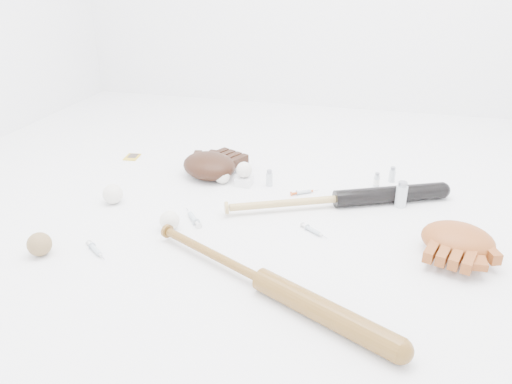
% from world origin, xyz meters
% --- Properties ---
extents(bat_dark, '(0.85, 0.44, 0.07)m').
position_xyz_m(bat_dark, '(0.29, 0.13, 0.03)').
color(bat_dark, black).
rests_on(bat_dark, ground).
extents(bat_wood, '(0.83, 0.46, 0.07)m').
position_xyz_m(bat_wood, '(0.15, -0.45, 0.03)').
color(bat_wood, brown).
rests_on(bat_wood, ground).
extents(glove_dark, '(0.39, 0.39, 0.11)m').
position_xyz_m(glove_dark, '(-0.27, 0.27, 0.05)').
color(glove_dark, black).
rests_on(glove_dark, ground).
extents(glove_tan, '(0.34, 0.34, 0.10)m').
position_xyz_m(glove_tan, '(0.70, -0.10, 0.05)').
color(glove_tan, brown).
rests_on(glove_tan, ground).
extents(trading_card, '(0.07, 0.09, 0.00)m').
position_xyz_m(trading_card, '(-0.70, 0.39, 0.00)').
color(trading_card, gold).
rests_on(trading_card, ground).
extents(pedestal, '(0.07, 0.07, 0.04)m').
position_xyz_m(pedestal, '(-0.10, 0.23, 0.02)').
color(pedestal, white).
rests_on(pedestal, ground).
extents(baseball_on_pedestal, '(0.07, 0.07, 0.07)m').
position_xyz_m(baseball_on_pedestal, '(-0.10, 0.23, 0.07)').
color(baseball_on_pedestal, silver).
rests_on(baseball_on_pedestal, pedestal).
extents(baseball_left, '(0.08, 0.08, 0.08)m').
position_xyz_m(baseball_left, '(-0.54, -0.06, 0.04)').
color(baseball_left, silver).
rests_on(baseball_left, ground).
extents(baseball_upper, '(0.07, 0.07, 0.07)m').
position_xyz_m(baseball_upper, '(-0.19, 0.22, 0.03)').
color(baseball_upper, silver).
rests_on(baseball_upper, ground).
extents(baseball_mid, '(0.07, 0.07, 0.07)m').
position_xyz_m(baseball_mid, '(-0.25, -0.20, 0.03)').
color(baseball_mid, silver).
rests_on(baseball_mid, ground).
extents(baseball_aged, '(0.08, 0.08, 0.08)m').
position_xyz_m(baseball_aged, '(-0.58, -0.45, 0.04)').
color(baseball_aged, olive).
rests_on(baseball_aged, ground).
extents(syringe_0, '(0.13, 0.10, 0.02)m').
position_xyz_m(syringe_0, '(-0.42, -0.39, 0.01)').
color(syringe_0, '#ADBCC6').
rests_on(syringe_0, ground).
extents(syringe_1, '(0.12, 0.14, 0.02)m').
position_xyz_m(syringe_1, '(-0.20, -0.11, 0.01)').
color(syringe_1, '#ADBCC6').
rests_on(syringe_1, ground).
extents(syringe_2, '(0.12, 0.09, 0.02)m').
position_xyz_m(syringe_2, '(0.15, 0.21, 0.01)').
color(syringe_2, '#ADBCC6').
rests_on(syringe_2, ground).
extents(syringe_3, '(0.12, 0.10, 0.02)m').
position_xyz_m(syringe_3, '(0.24, -0.09, 0.01)').
color(syringe_3, '#ADBCC6').
rests_on(syringe_3, ground).
extents(vial_0, '(0.02, 0.02, 0.06)m').
position_xyz_m(vial_0, '(0.43, 0.35, 0.03)').
color(vial_0, silver).
rests_on(vial_0, ground).
extents(vial_1, '(0.03, 0.03, 0.07)m').
position_xyz_m(vial_1, '(0.49, 0.42, 0.03)').
color(vial_1, silver).
rests_on(vial_1, ground).
extents(vial_2, '(0.03, 0.03, 0.07)m').
position_xyz_m(vial_2, '(0.00, 0.25, 0.03)').
color(vial_2, silver).
rests_on(vial_2, ground).
extents(vial_3, '(0.04, 0.04, 0.10)m').
position_xyz_m(vial_3, '(0.53, 0.19, 0.05)').
color(vial_3, silver).
rests_on(vial_3, ground).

